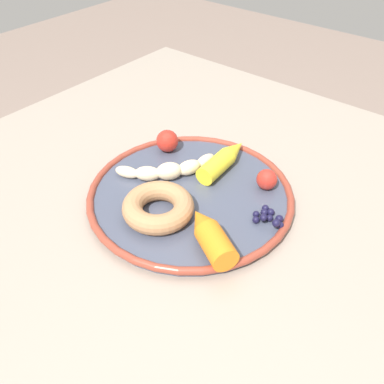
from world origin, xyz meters
name	(u,v)px	position (x,y,z in m)	size (l,w,h in m)	color
dining_table	(199,240)	(0.00, 0.00, 0.63)	(0.99, 0.94, 0.72)	gray
plate	(192,193)	(-0.02, 0.00, 0.72)	(0.33, 0.33, 0.02)	#444A5E
banana	(168,170)	(-0.08, 0.01, 0.74)	(0.12, 0.15, 0.03)	beige
carrot_orange	(210,235)	(0.07, -0.07, 0.75)	(0.11, 0.08, 0.04)	orange
carrot_yellow	(224,159)	(-0.02, 0.09, 0.74)	(0.04, 0.13, 0.03)	yellow
donut	(158,207)	(-0.02, -0.07, 0.74)	(0.11, 0.11, 0.03)	#B17E53
blueberry_pile	(268,217)	(0.11, 0.02, 0.73)	(0.05, 0.04, 0.02)	#191638
tomato_near	(167,141)	(-0.13, 0.07, 0.75)	(0.04, 0.04, 0.04)	red
tomato_mid	(267,179)	(0.07, 0.09, 0.74)	(0.03, 0.03, 0.03)	red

